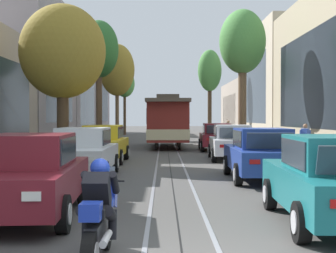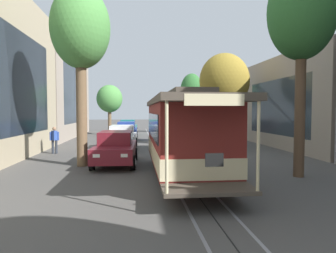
{
  "view_description": "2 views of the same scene",
  "coord_description": "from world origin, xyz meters",
  "views": [
    {
      "loc": [
        -0.26,
        -5.39,
        1.89
      ],
      "look_at": [
        0.07,
        29.02,
        1.27
      ],
      "focal_mm": 50.99,
      "sensor_mm": 36.0,
      "label": 1
    },
    {
      "loc": [
        1.84,
        36.89,
        2.56
      ],
      "look_at": [
        -0.44,
        14.84,
        1.43
      ],
      "focal_mm": 32.86,
      "sensor_mm": 36.0,
      "label": 2
    }
  ],
  "objects": [
    {
      "name": "parked_car_yellow_mid_left",
      "position": [
        -2.86,
        15.09,
        0.8
      ],
      "size": [
        2.06,
        4.39,
        1.58
      ],
      "color": "gold",
      "rests_on": "ground"
    },
    {
      "name": "parked_car_maroon_near_left",
      "position": [
        -2.84,
        3.73,
        0.8
      ],
      "size": [
        2.13,
        4.42,
        1.58
      ],
      "color": "maroon",
      "rests_on": "ground"
    },
    {
      "name": "trolley_track_rails",
      "position": [
        0.0,
        29.11,
        0.0
      ],
      "size": [
        1.14,
        70.22,
        0.01
      ],
      "color": "gray",
      "rests_on": "ground"
    },
    {
      "name": "pedestrian_on_right_pavement",
      "position": [
        4.93,
        32.63,
        0.96
      ],
      "size": [
        0.55,
        0.32,
        1.7
      ],
      "color": "black",
      "rests_on": "ground"
    },
    {
      "name": "street_tree_kerb_right_mid",
      "position": [
        4.23,
        40.8,
        6.33
      ],
      "size": [
        2.29,
        2.06,
        8.51
      ],
      "color": "#4C3826",
      "rests_on": "ground"
    },
    {
      "name": "motorcycle_with_rider",
      "position": [
        -1.08,
        0.69,
        0.65
      ],
      "size": [
        0.56,
        1.99,
        1.37
      ],
      "color": "black",
      "rests_on": "ground"
    },
    {
      "name": "parked_car_white_mid_right",
      "position": [
        2.82,
        16.0,
        0.8
      ],
      "size": [
        2.13,
        4.41,
        1.58
      ],
      "color": "silver",
      "rests_on": "ground"
    },
    {
      "name": "parked_car_blue_second_right",
      "position": [
        2.72,
        9.08,
        0.8
      ],
      "size": [
        2.06,
        4.39,
        1.58
      ],
      "color": "#233D93",
      "rests_on": "ground"
    },
    {
      "name": "street_tree_kerb_right_second",
      "position": [
        4.35,
        22.38,
        6.2
      ],
      "size": [
        2.69,
        2.93,
        8.21
      ],
      "color": "brown",
      "rests_on": "ground"
    },
    {
      "name": "cable_car_trolley",
      "position": [
        0.0,
        25.01,
        1.66
      ],
      "size": [
        2.58,
        9.14,
        3.28
      ],
      "color": "maroon",
      "rests_on": "ground"
    },
    {
      "name": "parked_car_white_second_left",
      "position": [
        -2.84,
        9.89,
        0.8
      ],
      "size": [
        2.04,
        4.38,
        1.58
      ],
      "color": "silver",
      "rests_on": "ground"
    },
    {
      "name": "street_tree_kerb_left_far",
      "position": [
        -4.52,
        46.98,
        5.57
      ],
      "size": [
        2.21,
        2.42,
        7.15
      ],
      "color": "#4C3826",
      "rests_on": "ground"
    },
    {
      "name": "street_tree_kerb_left_mid",
      "position": [
        -4.44,
        25.61,
        6.25
      ],
      "size": [
        2.54,
        2.73,
        8.23
      ],
      "color": "brown",
      "rests_on": "ground"
    },
    {
      "name": "pedestrian_on_left_pavement",
      "position": [
        6.73,
        17.98,
        0.9
      ],
      "size": [
        0.55,
        0.41,
        1.61
      ],
      "color": "#282D38",
      "rests_on": "ground"
    },
    {
      "name": "building_facade_right",
      "position": [
        9.96,
        27.26,
        4.34
      ],
      "size": [
        4.96,
        61.92,
        9.68
      ],
      "color": "gray",
      "rests_on": "ground"
    },
    {
      "name": "street_tree_kerb_left_second",
      "position": [
        -4.56,
        14.97,
        4.68
      ],
      "size": [
        3.67,
        3.11,
        6.74
      ],
      "color": "#4C3826",
      "rests_on": "ground"
    },
    {
      "name": "parked_car_maroon_fourth_right",
      "position": [
        2.82,
        22.18,
        0.8
      ],
      "size": [
        2.1,
        4.4,
        1.58
      ],
      "color": "maroon",
      "rests_on": "ground"
    },
    {
      "name": "parked_car_teal_near_right",
      "position": [
        2.76,
        2.99,
        0.8
      ],
      "size": [
        2.14,
        4.42,
        1.58
      ],
      "color": "#196B70",
      "rests_on": "ground"
    },
    {
      "name": "ground_plane",
      "position": [
        0.0,
        24.89,
        0.0
      ],
      "size": [
        160.0,
        160.0,
        0.0
      ],
      "primitive_type": "plane",
      "color": "#4C4947"
    },
    {
      "name": "building_facade_left",
      "position": [
        -10.1,
        30.23,
        4.18
      ],
      "size": [
        5.72,
        61.92,
        10.52
      ],
      "color": "gray",
      "rests_on": "ground"
    },
    {
      "name": "street_tree_kerb_left_fourth",
      "position": [
        -4.35,
        36.72,
        6.09
      ],
      "size": [
        3.08,
        2.69,
        8.43
      ],
      "color": "brown",
      "rests_on": "ground"
    }
  ]
}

